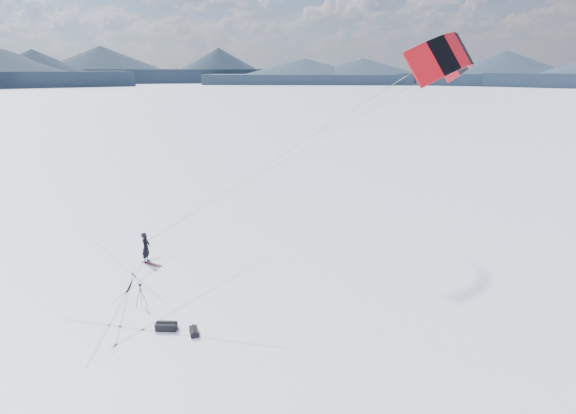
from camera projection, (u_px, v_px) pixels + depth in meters
The scene contains 9 objects.
ground at pixel (139, 303), 24.01m from camera, with size 1800.00×1800.00×0.00m, color white.
horizon_hills at pixel (130, 209), 22.63m from camera, with size 704.00×705.94×10.93m.
snow_tracks at pixel (125, 302), 24.02m from camera, with size 14.76×10.25×0.01m.
snowkiter at pixel (147, 262), 28.99m from camera, with size 0.68×0.45×1.86m, color black.
snowboard at pixel (152, 264), 28.61m from camera, with size 1.45×0.27×0.04m, color maroon.
tripod at pixel (141, 292), 23.50m from camera, with size 0.56×0.57×1.17m.
gear_bag_a at pixel (166, 326), 21.47m from camera, with size 1.02×0.80×0.41m.
gear_bag_b at pixel (194, 331), 21.12m from camera, with size 0.75×0.74×0.33m.
power_kite at pixel (447, 59), 18.83m from camera, with size 17.65×6.30×11.32m.
Camera 1 is at (17.03, -15.36, 11.34)m, focal length 30.00 mm.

